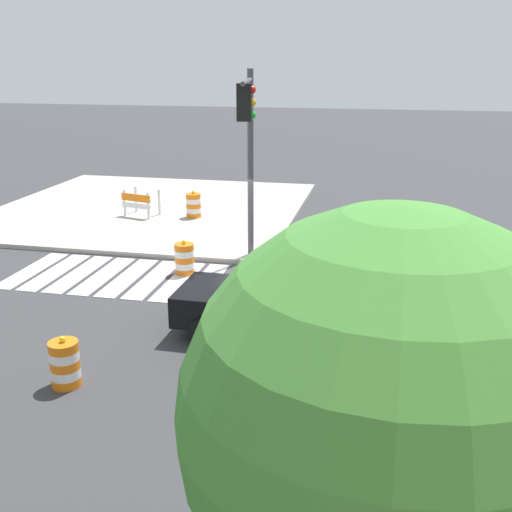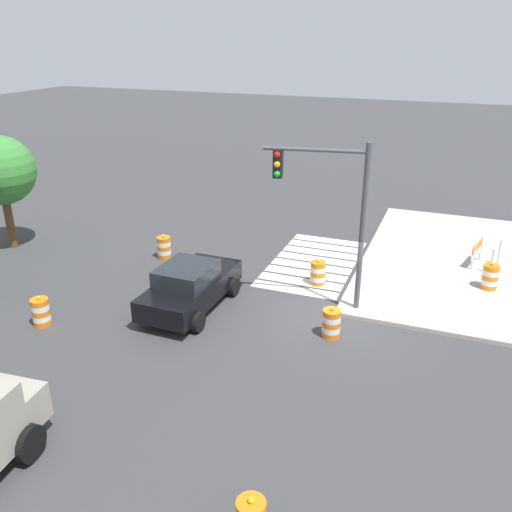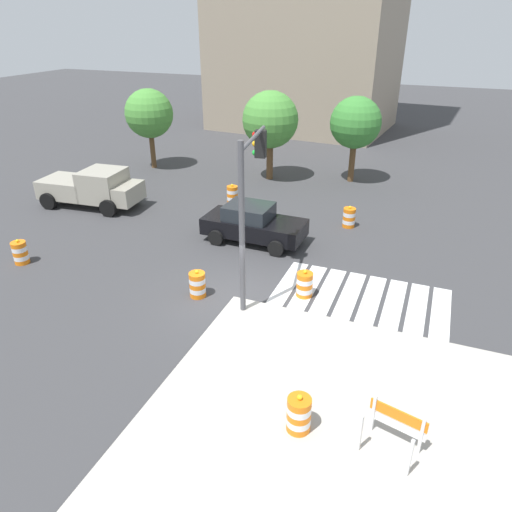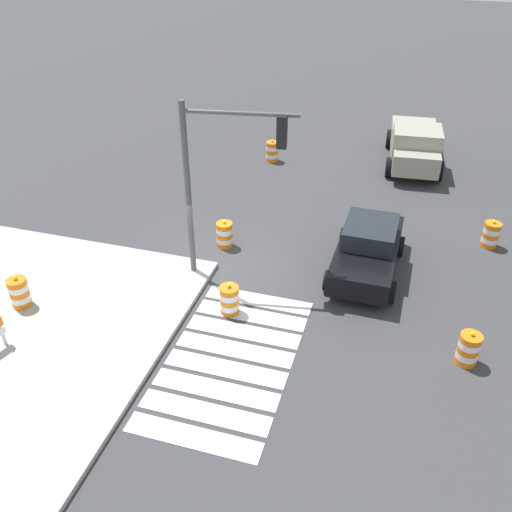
# 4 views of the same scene
# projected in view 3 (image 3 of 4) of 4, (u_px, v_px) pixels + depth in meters

# --- Properties ---
(ground_plane) EXTENTS (120.00, 120.00, 0.00)m
(ground_plane) POSITION_uv_depth(u_px,v_px,m) (234.00, 300.00, 16.18)
(ground_plane) COLOR #38383A
(sidewalk_corner) EXTENTS (12.00, 12.00, 0.15)m
(sidewalk_corner) POSITION_uv_depth(u_px,v_px,m) (390.00, 512.00, 9.21)
(sidewalk_corner) COLOR #ADA89E
(sidewalk_corner) RESTS_ON ground
(crosswalk_stripes) EXTENTS (5.85, 3.20, 0.02)m
(crosswalk_stripes) POSITION_uv_depth(u_px,v_px,m) (361.00, 297.00, 16.35)
(crosswalk_stripes) COLOR silver
(crosswalk_stripes) RESTS_ON ground
(sports_car) EXTENTS (4.34, 2.21, 1.63)m
(sports_car) POSITION_uv_depth(u_px,v_px,m) (253.00, 223.00, 20.05)
(sports_car) COLOR black
(sports_car) RESTS_ON ground
(pickup_truck) EXTENTS (5.30, 2.70, 1.92)m
(pickup_truck) POSITION_uv_depth(u_px,v_px,m) (94.00, 188.00, 23.70)
(pickup_truck) COLOR gray
(pickup_truck) RESTS_ON ground
(traffic_barrel_near_corner) EXTENTS (0.56, 0.56, 1.02)m
(traffic_barrel_near_corner) POSITION_uv_depth(u_px,v_px,m) (349.00, 217.00, 21.58)
(traffic_barrel_near_corner) COLOR orange
(traffic_barrel_near_corner) RESTS_ON ground
(traffic_barrel_crosswalk_end) EXTENTS (0.56, 0.56, 1.02)m
(traffic_barrel_crosswalk_end) POSITION_uv_depth(u_px,v_px,m) (305.00, 285.00, 16.22)
(traffic_barrel_crosswalk_end) COLOR orange
(traffic_barrel_crosswalk_end) RESTS_ON ground
(traffic_barrel_median_near) EXTENTS (0.56, 0.56, 1.02)m
(traffic_barrel_median_near) POSITION_uv_depth(u_px,v_px,m) (20.00, 253.00, 18.40)
(traffic_barrel_median_near) COLOR orange
(traffic_barrel_median_near) RESTS_ON ground
(traffic_barrel_median_far) EXTENTS (0.56, 0.56, 1.02)m
(traffic_barrel_median_far) POSITION_uv_depth(u_px,v_px,m) (232.00, 195.00, 24.34)
(traffic_barrel_median_far) COLOR orange
(traffic_barrel_median_far) RESTS_ON ground
(traffic_barrel_far_curb) EXTENTS (0.56, 0.56, 1.02)m
(traffic_barrel_far_curb) POSITION_uv_depth(u_px,v_px,m) (197.00, 285.00, 16.22)
(traffic_barrel_far_curb) COLOR orange
(traffic_barrel_far_curb) RESTS_ON ground
(traffic_barrel_on_sidewalk) EXTENTS (0.56, 0.56, 1.02)m
(traffic_barrel_on_sidewalk) POSITION_uv_depth(u_px,v_px,m) (299.00, 414.00, 10.76)
(traffic_barrel_on_sidewalk) COLOR orange
(traffic_barrel_on_sidewalk) RESTS_ON sidewalk_corner
(construction_barricade) EXTENTS (1.39, 1.06, 1.00)m
(construction_barricade) POSITION_uv_depth(u_px,v_px,m) (395.00, 426.00, 10.30)
(construction_barricade) COLOR silver
(construction_barricade) RESTS_ON sidewalk_corner
(traffic_light_pole) EXTENTS (0.82, 3.26, 5.50)m
(traffic_light_pole) POSITION_uv_depth(u_px,v_px,m) (250.00, 188.00, 14.70)
(traffic_light_pole) COLOR #4C4C51
(traffic_light_pole) RESTS_ON sidewalk_corner
(street_tree_streetside_near) EXTENTS (2.91, 2.91, 4.81)m
(street_tree_streetside_near) POSITION_uv_depth(u_px,v_px,m) (149.00, 114.00, 28.74)
(street_tree_streetside_near) COLOR brown
(street_tree_streetside_near) RESTS_ON ground
(street_tree_streetside_mid) EXTENTS (2.85, 2.85, 4.79)m
(street_tree_streetside_mid) POSITION_uv_depth(u_px,v_px,m) (356.00, 123.00, 26.26)
(street_tree_streetside_mid) COLOR brown
(street_tree_streetside_mid) RESTS_ON ground
(street_tree_streetside_far) EXTENTS (3.17, 3.17, 5.02)m
(street_tree_streetside_far) POSITION_uv_depth(u_px,v_px,m) (270.00, 120.00, 26.62)
(street_tree_streetside_far) COLOR brown
(street_tree_streetside_far) RESTS_ON ground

